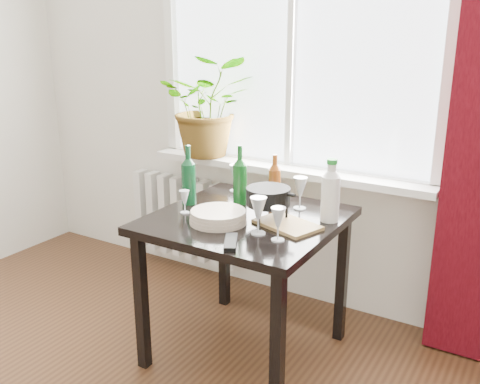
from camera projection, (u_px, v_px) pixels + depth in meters
The scene contains 18 objects.
window at pixel (294, 28), 2.89m from camera, with size 1.72×0.08×1.62m.
windowsill at pixel (284, 169), 3.06m from camera, with size 1.72×0.20×0.04m.
radiator at pixel (185, 217), 3.59m from camera, with size 0.80×0.10×0.55m.
table at pixel (246, 234), 2.58m from camera, with size 0.85×0.85×0.74m.
potted_plant at pixel (209, 106), 3.22m from camera, with size 0.55×0.47×0.61m, color #38681B.
wine_bottle_left at pixel (188, 175), 2.69m from camera, with size 0.07×0.07×0.31m, color #0B3C1D, non-canonical shape.
wine_bottle_right at pixel (240, 175), 2.70m from camera, with size 0.07×0.07×0.30m, color #0D4615, non-canonical shape.
bottle_amber at pixel (275, 178), 2.72m from camera, with size 0.06×0.06×0.26m, color #79370D, non-canonical shape.
cleaning_bottle at pixel (331, 190), 2.45m from camera, with size 0.09×0.09×0.30m, color silver, non-canonical shape.
wineglass_front_right at pixel (258, 215), 2.31m from camera, with size 0.07×0.07×0.17m, color silver, non-canonical shape.
wineglass_far_right at pixel (278, 224), 2.24m from camera, with size 0.06×0.06×0.15m, color silver, non-canonical shape.
wineglass_back_center at pixel (300, 193), 2.63m from camera, with size 0.07×0.07×0.17m, color #B0B6BE, non-canonical shape.
wineglass_back_left at pixel (235, 178), 2.92m from camera, with size 0.07×0.07×0.15m, color silver, non-canonical shape.
wineglass_front_left at pixel (185, 202), 2.58m from camera, with size 0.05×0.05×0.12m, color silver, non-canonical shape.
plate_stack at pixel (218, 217), 2.46m from camera, with size 0.27×0.27×0.06m, color beige.
fondue_pot at pixel (268, 204), 2.48m from camera, with size 0.24×0.20×0.16m, color black, non-canonical shape.
tv_remote at pixel (231, 242), 2.22m from camera, with size 0.05×0.17×0.02m, color black.
cutting_board at pixel (287, 225), 2.42m from camera, with size 0.29×0.18×0.02m, color #AE894E.
Camera 1 is at (1.32, -0.52, 1.61)m, focal length 40.00 mm.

